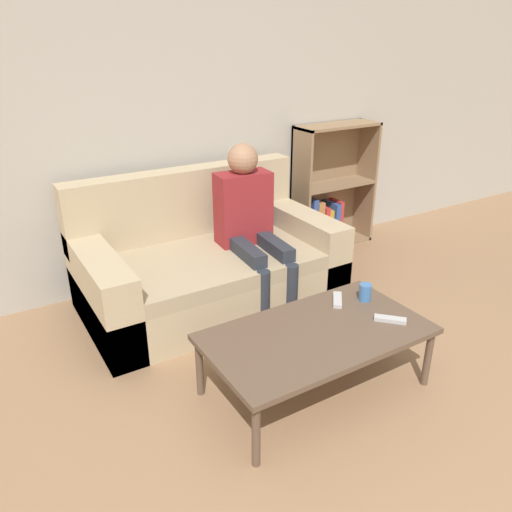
% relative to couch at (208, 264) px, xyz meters
% --- Properties ---
extents(wall_back, '(12.00, 0.06, 2.60)m').
position_rel_couch_xyz_m(wall_back, '(-0.05, 0.56, 1.01)').
color(wall_back, '#B7B2A8').
rests_on(wall_back, ground_plane).
extents(couch, '(1.76, 0.99, 0.91)m').
position_rel_couch_xyz_m(couch, '(0.00, 0.00, 0.00)').
color(couch, tan).
rests_on(couch, ground_plane).
extents(bookshelf, '(0.77, 0.28, 1.10)m').
position_rel_couch_xyz_m(bookshelf, '(1.40, 0.41, 0.15)').
color(bookshelf, '#8E7051').
rests_on(bookshelf, ground_plane).
extents(coffee_table, '(1.18, 0.66, 0.37)m').
position_rel_couch_xyz_m(coffee_table, '(0.03, -1.21, 0.05)').
color(coffee_table, brown).
rests_on(coffee_table, ground_plane).
extents(person_adult, '(0.40, 0.69, 1.12)m').
position_rel_couch_xyz_m(person_adult, '(0.28, -0.10, 0.36)').
color(person_adult, '#282D38').
rests_on(person_adult, ground_plane).
extents(cup_near, '(0.07, 0.07, 0.10)m').
position_rel_couch_xyz_m(cup_near, '(0.48, -1.09, 0.13)').
color(cup_near, '#3D70B2').
rests_on(cup_near, coffee_table).
extents(tv_remote_0, '(0.15, 0.16, 0.02)m').
position_rel_couch_xyz_m(tv_remote_0, '(0.44, -1.34, 0.10)').
color(tv_remote_0, '#B7B7BC').
rests_on(tv_remote_0, coffee_table).
extents(tv_remote_1, '(0.14, 0.16, 0.02)m').
position_rel_couch_xyz_m(tv_remote_1, '(0.33, -1.02, 0.10)').
color(tv_remote_1, '#B7B7BC').
rests_on(tv_remote_1, coffee_table).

